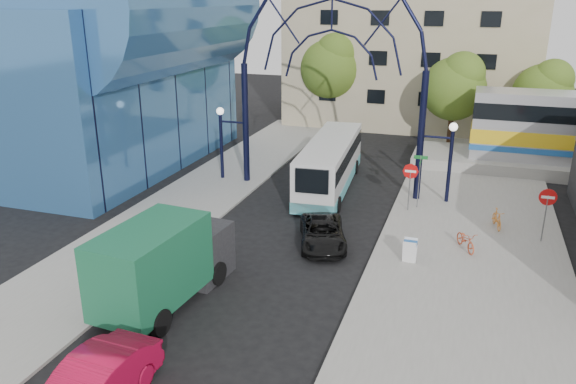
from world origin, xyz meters
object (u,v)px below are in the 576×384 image
(tree_north_a, at_px, (456,85))
(black_suv, at_px, (322,233))
(street_name_sign, at_px, (420,170))
(gateway_arch, at_px, (331,37))
(bike_near_a, at_px, (466,240))
(green_truck, at_px, (165,261))
(tree_north_b, at_px, (333,64))
(tree_north_c, at_px, (545,90))
(city_bus, at_px, (330,163))
(stop_sign, at_px, (410,176))
(sandwich_board, at_px, (410,248))
(do_not_enter_sign, at_px, (547,202))
(bike_near_b, at_px, (497,219))

(tree_north_a, bearing_deg, black_suv, -103.05)
(street_name_sign, bearing_deg, tree_north_a, 86.04)
(gateway_arch, distance_m, bike_near_a, 12.66)
(tree_north_a, bearing_deg, gateway_arch, -117.17)
(green_truck, bearing_deg, tree_north_b, 97.48)
(tree_north_a, relative_size, tree_north_c, 1.08)
(tree_north_a, bearing_deg, city_bus, -118.40)
(stop_sign, xyz_separation_m, tree_north_a, (1.32, 13.93, 2.61))
(sandwich_board, relative_size, black_suv, 0.24)
(do_not_enter_sign, distance_m, tree_north_c, 18.11)
(street_name_sign, distance_m, tree_north_a, 13.59)
(do_not_enter_sign, distance_m, sandwich_board, 6.85)
(city_bus, bearing_deg, street_name_sign, -24.85)
(stop_sign, distance_m, tree_north_c, 17.68)
(tree_north_b, height_order, green_truck, tree_north_b)
(do_not_enter_sign, distance_m, black_suv, 10.00)
(do_not_enter_sign, xyz_separation_m, bike_near_a, (-3.23, -2.00, -1.42))
(tree_north_a, bearing_deg, do_not_enter_sign, -72.97)
(do_not_enter_sign, bearing_deg, city_bus, 157.56)
(gateway_arch, distance_m, green_truck, 15.62)
(bike_near_b, bearing_deg, black_suv, -162.69)
(gateway_arch, relative_size, black_suv, 3.24)
(tree_north_c, bearing_deg, sandwich_board, -106.55)
(gateway_arch, xyz_separation_m, black_suv, (1.67, -7.30, -7.97))
(bike_near_a, xyz_separation_m, bike_near_b, (1.32, 2.99, 0.02))
(tree_north_b, bearing_deg, do_not_enter_sign, -53.26)
(sandwich_board, xyz_separation_m, tree_north_b, (-9.48, 23.95, 4.52))
(city_bus, bearing_deg, tree_north_b, 99.69)
(tree_north_a, xyz_separation_m, tree_north_b, (-10.00, 4.00, 0.66))
(street_name_sign, bearing_deg, stop_sign, -123.64)
(gateway_arch, height_order, city_bus, gateway_arch)
(city_bus, bearing_deg, bike_near_b, -25.72)
(city_bus, distance_m, bike_near_b, 9.83)
(gateway_arch, bearing_deg, stop_sign, -22.63)
(black_suv, xyz_separation_m, bike_near_b, (7.42, 4.28, -0.01))
(do_not_enter_sign, distance_m, city_bus, 11.94)
(city_bus, height_order, bike_near_b, city_bus)
(gateway_arch, bearing_deg, city_bus, 92.86)
(gateway_arch, bearing_deg, black_suv, -77.13)
(city_bus, bearing_deg, bike_near_a, -44.42)
(tree_north_a, distance_m, tree_north_c, 6.33)
(stop_sign, relative_size, street_name_sign, 0.89)
(bike_near_b, bearing_deg, stop_sign, 154.06)
(do_not_enter_sign, bearing_deg, tree_north_c, 86.42)
(tree_north_b, distance_m, bike_near_b, 23.43)
(sandwich_board, xyz_separation_m, bike_near_a, (2.17, 2.02, -0.19))
(do_not_enter_sign, bearing_deg, black_suv, -160.56)
(gateway_arch, xyz_separation_m, street_name_sign, (5.20, -1.40, -6.43))
(stop_sign, xyz_separation_m, green_truck, (-7.24, -11.76, -0.41))
(bike_near_b, bearing_deg, street_name_sign, 144.82)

